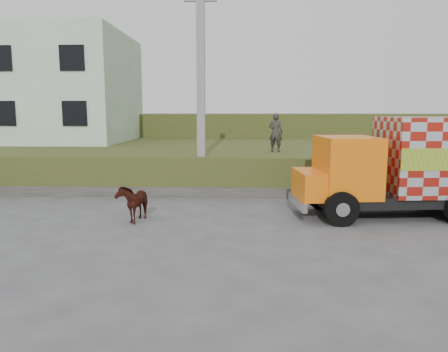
{
  "coord_description": "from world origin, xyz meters",
  "views": [
    {
      "loc": [
        0.49,
        -11.93,
        3.2
      ],
      "look_at": [
        0.0,
        0.85,
        1.3
      ],
      "focal_mm": 35.0,
      "sensor_mm": 36.0,
      "label": 1
    }
  ],
  "objects_px": {
    "cargo_truck": "(421,166)",
    "cow": "(134,202)",
    "utility_pole": "(201,88)",
    "pedestrian": "(276,133)"
  },
  "relations": [
    {
      "from": "cargo_truck",
      "to": "cow",
      "type": "relative_size",
      "value": 5.22
    },
    {
      "from": "utility_pole",
      "to": "cow",
      "type": "height_order",
      "value": "utility_pole"
    },
    {
      "from": "cargo_truck",
      "to": "cow",
      "type": "height_order",
      "value": "cargo_truck"
    },
    {
      "from": "cow",
      "to": "pedestrian",
      "type": "relative_size",
      "value": 0.82
    },
    {
      "from": "utility_pole",
      "to": "pedestrian",
      "type": "distance_m",
      "value": 3.94
    },
    {
      "from": "utility_pole",
      "to": "cow",
      "type": "relative_size",
      "value": 6.0
    },
    {
      "from": "cow",
      "to": "utility_pole",
      "type": "bearing_deg",
      "value": 76.59
    },
    {
      "from": "cow",
      "to": "pedestrian",
      "type": "distance_m",
      "value": 7.75
    },
    {
      "from": "cargo_truck",
      "to": "pedestrian",
      "type": "height_order",
      "value": "pedestrian"
    },
    {
      "from": "cargo_truck",
      "to": "cow",
      "type": "bearing_deg",
      "value": -178.95
    }
  ]
}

